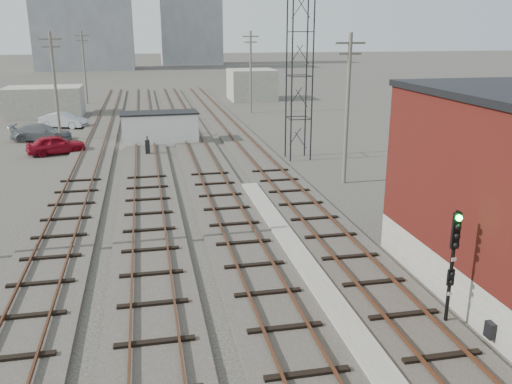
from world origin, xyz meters
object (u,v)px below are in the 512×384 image
object	(u,v)px
signal_mast	(453,261)
car_grey	(41,132)
car_silver	(63,120)
site_trailer	(160,128)
car_red	(56,144)
switch_stand	(148,147)

from	to	relation	value
signal_mast	car_grey	bearing A→B (deg)	117.27
signal_mast	car_silver	distance (m)	44.23
car_grey	site_trailer	bearing A→B (deg)	-106.20
car_red	car_grey	distance (m)	6.07
site_trailer	car_grey	xyz separation A→B (m)	(-9.93, 3.51, -0.62)
site_trailer	car_grey	size ratio (longest dim) A/B	1.30
site_trailer	car_grey	world-z (taller)	site_trailer
switch_stand	car_grey	bearing A→B (deg)	141.12
car_red	signal_mast	bearing A→B (deg)	-169.32
site_trailer	car_red	distance (m)	8.26
site_trailer	car_silver	world-z (taller)	site_trailer
signal_mast	car_red	world-z (taller)	signal_mast
switch_stand	car_silver	distance (m)	16.15
car_silver	car_grey	xyz separation A→B (m)	(-1.02, -6.19, -0.01)
signal_mast	switch_stand	size ratio (longest dim) A/B	2.72
switch_stand	site_trailer	distance (m)	4.60
car_grey	switch_stand	bearing A→B (deg)	-128.64
car_red	car_silver	distance (m)	11.96
signal_mast	car_red	distance (m)	33.05
signal_mast	site_trailer	xyz separation A→B (m)	(-7.95, 31.16, -0.94)
site_trailer	car_grey	distance (m)	10.55
signal_mast	car_grey	distance (m)	39.04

